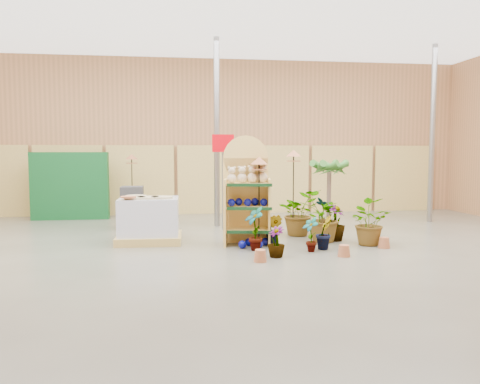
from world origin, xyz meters
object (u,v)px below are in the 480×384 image
object	(u,v)px
bird_table_front	(259,164)
pallet_stack	(149,220)
potted_plant_2	(322,217)
display_shelf	(246,195)

from	to	relation	value
bird_table_front	pallet_stack	bearing A→B (deg)	165.45
bird_table_front	potted_plant_2	distance (m)	1.70
display_shelf	bird_table_front	bearing A→B (deg)	-27.56
display_shelf	potted_plant_2	size ratio (longest dim) A/B	2.13
pallet_stack	bird_table_front	bearing A→B (deg)	-13.39
pallet_stack	potted_plant_2	size ratio (longest dim) A/B	1.28
display_shelf	bird_table_front	size ratio (longest dim) A/B	1.25
pallet_stack	potted_plant_2	bearing A→B (deg)	-5.71
display_shelf	bird_table_front	xyz separation A→B (m)	(0.22, -0.17, 0.61)
pallet_stack	potted_plant_2	xyz separation A→B (m)	(3.43, -0.41, 0.05)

